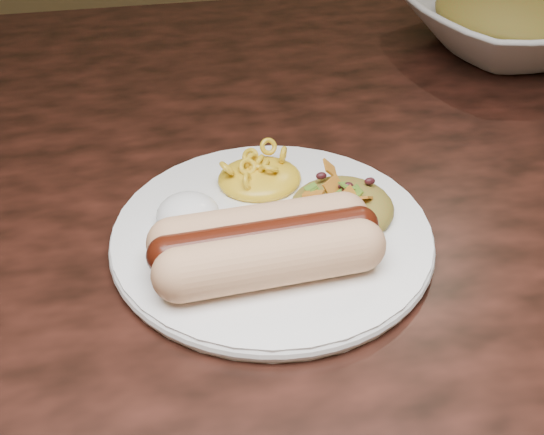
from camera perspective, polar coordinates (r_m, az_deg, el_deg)
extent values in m
cube|color=#3F1A13|center=(0.63, -6.33, 3.70)|extent=(1.60, 0.90, 0.04)
cylinder|color=white|center=(0.51, 0.00, -1.49)|extent=(0.26, 0.26, 0.01)
cylinder|color=tan|center=(0.45, -0.16, -3.71)|extent=(0.13, 0.04, 0.04)
cylinder|color=tan|center=(0.47, -0.92, -1.19)|extent=(0.13, 0.04, 0.04)
cylinder|color=#480F09|center=(0.45, -0.55, -2.03)|extent=(0.14, 0.04, 0.03)
ellipsoid|color=yellow|center=(0.55, -1.13, 4.38)|extent=(0.08, 0.08, 0.03)
ellipsoid|color=white|center=(0.50, -7.60, 0.92)|extent=(0.05, 0.05, 0.03)
ellipsoid|color=#B0401B|center=(0.51, 6.32, 1.25)|extent=(0.08, 0.08, 0.03)
imported|color=white|center=(0.89, 20.92, 15.99)|extent=(0.31, 0.31, 0.07)
ellipsoid|color=#B0401B|center=(0.89, 21.15, 16.96)|extent=(0.25, 0.25, 0.05)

